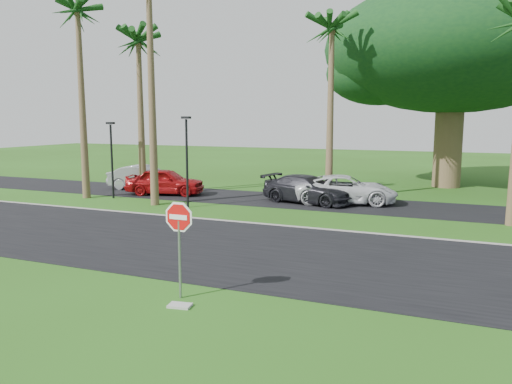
{
  "coord_description": "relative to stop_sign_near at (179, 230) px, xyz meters",
  "views": [
    {
      "loc": [
        6.95,
        -13.51,
        4.52
      ],
      "look_at": [
        -0.14,
        3.56,
        1.8
      ],
      "focal_mm": 35.0,
      "sensor_mm": 36.0,
      "label": 1
    }
  ],
  "objects": [
    {
      "name": "ground",
      "position": [
        -0.5,
        3.0,
        -1.77
      ],
      "size": [
        120.0,
        120.0,
        0.0
      ],
      "primitive_type": "plane",
      "color": "#244A12",
      "rests_on": "ground"
    },
    {
      "name": "road",
      "position": [
        -0.5,
        5.0,
        -1.76
      ],
      "size": [
        120.0,
        8.0,
        0.02
      ],
      "primitive_type": "cube",
      "color": "black",
      "rests_on": "ground"
    },
    {
      "name": "parking_strip",
      "position": [
        -0.5,
        15.5,
        -1.76
      ],
      "size": [
        120.0,
        5.0,
        0.02
      ],
      "primitive_type": "cube",
      "color": "black",
      "rests_on": "ground"
    },
    {
      "name": "curb",
      "position": [
        -0.5,
        9.05,
        -1.74
      ],
      "size": [
        120.0,
        0.12,
        0.06
      ],
      "primitive_type": "cube",
      "color": "gray",
      "rests_on": "ground"
    },
    {
      "name": "stop_sign_near",
      "position": [
        0.0,
        0.0,
        0.0
      ],
      "size": [
        1.05,
        0.07,
        2.62
      ],
      "color": "gray",
      "rests_on": "ground"
    },
    {
      "name": "palm_left_far",
      "position": [
        -13.5,
        12.0,
        8.36
      ],
      "size": [
        5.0,
        5.0,
        11.5
      ],
      "color": "brown",
      "rests_on": "ground"
    },
    {
      "name": "palm_left_mid",
      "position": [
        -11.0,
        14.0,
        6.9
      ],
      "size": [
        5.0,
        5.0,
        10.0
      ],
      "color": "brown",
      "rests_on": "ground"
    },
    {
      "name": "palm_center",
      "position": [
        -0.5,
        17.0,
        7.39
      ],
      "size": [
        5.0,
        5.0,
        10.5
      ],
      "color": "brown",
      "rests_on": "ground"
    },
    {
      "name": "canopy_tree",
      "position": [
        5.5,
        25.0,
        7.17
      ],
      "size": [
        16.5,
        16.5,
        13.12
      ],
      "color": "brown",
      "rests_on": "ground"
    },
    {
      "name": "streetlight_left",
      "position": [
        -12.0,
        12.5,
        0.72
      ],
      "size": [
        0.45,
        0.25,
        4.34
      ],
      "color": "black",
      "rests_on": "ground"
    },
    {
      "name": "streetlight_right",
      "position": [
        -6.5,
        11.5,
        0.88
      ],
      "size": [
        0.45,
        0.25,
        4.64
      ],
      "color": "black",
      "rests_on": "ground"
    },
    {
      "name": "car_silver",
      "position": [
        -12.36,
        16.12,
        -1.01
      ],
      "size": [
        4.83,
        2.21,
        1.54
      ],
      "primitive_type": "imported",
      "rotation": [
        0.0,
        0.0,
        1.7
      ],
      "color": "#9EA1A4",
      "rests_on": "ground"
    },
    {
      "name": "car_red",
      "position": [
        -9.93,
        14.73,
        -0.98
      ],
      "size": [
        4.96,
        2.95,
        1.58
      ],
      "primitive_type": "imported",
      "rotation": [
        0.0,
        0.0,
        1.82
      ],
      "color": "#9B0C0F",
      "rests_on": "ground"
    },
    {
      "name": "car_dark",
      "position": [
        -1.18,
        15.14,
        -1.04
      ],
      "size": [
        5.43,
        3.17,
        1.48
      ],
      "primitive_type": "imported",
      "rotation": [
        0.0,
        0.0,
        1.34
      ],
      "color": "black",
      "rests_on": "ground"
    },
    {
      "name": "car_minivan",
      "position": [
        0.75,
        15.77,
        -1.02
      ],
      "size": [
        5.86,
        3.7,
        1.51
      ],
      "primitive_type": "imported",
      "rotation": [
        0.0,
        0.0,
        1.81
      ],
      "color": "silver",
      "rests_on": "ground"
    },
    {
      "name": "utility_slab",
      "position": [
        0.3,
        -0.54,
        -1.74
      ],
      "size": [
        0.6,
        0.43,
        0.06
      ],
      "primitive_type": "cube",
      "rotation": [
        0.0,
        0.0,
        0.16
      ],
      "color": "#A2A29A",
      "rests_on": "ground"
    }
  ]
}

